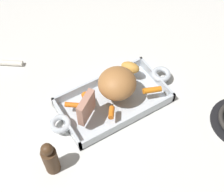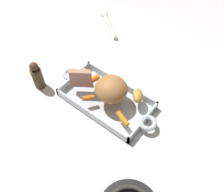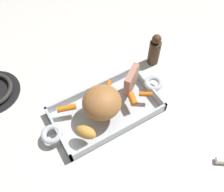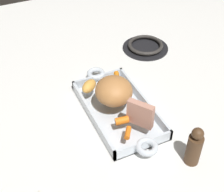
{
  "view_description": "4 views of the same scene",
  "coord_description": "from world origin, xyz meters",
  "px_view_note": "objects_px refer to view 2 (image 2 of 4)",
  "views": [
    {
      "loc": [
        -0.31,
        -0.49,
        0.82
      ],
      "look_at": [
        -0.02,
        -0.01,
        0.07
      ],
      "focal_mm": 49.81,
      "sensor_mm": 36.0,
      "label": 1
    },
    {
      "loc": [
        0.35,
        -0.42,
        0.78
      ],
      "look_at": [
        0.03,
        -0.0,
        0.06
      ],
      "focal_mm": 39.32,
      "sensor_mm": 36.0,
      "label": 2
    },
    {
      "loc": [
        0.2,
        0.38,
        0.73
      ],
      "look_at": [
        -0.03,
        -0.01,
        0.06
      ],
      "focal_mm": 41.18,
      "sensor_mm": 36.0,
      "label": 3
    },
    {
      "loc": [
        -0.68,
        0.34,
        0.75
      ],
      "look_at": [
        0.01,
        0.02,
        0.08
      ],
      "focal_mm": 52.43,
      "sensor_mm": 36.0,
      "label": 4
    }
  ],
  "objects_px": {
    "baby_carrot_center_right": "(88,98)",
    "pepper_mill": "(37,76)",
    "baby_carrot_southwest": "(123,119)",
    "baby_carrot_northeast": "(94,79)",
    "potato_whole": "(138,96)",
    "roasting_dish": "(106,99)",
    "pork_roast": "(111,89)",
    "baby_carrot_center_left": "(86,73)",
    "serving_spoon": "(107,21)",
    "roast_slice_outer": "(81,78)"
  },
  "relations": [
    {
      "from": "baby_carrot_center_right",
      "to": "pepper_mill",
      "type": "distance_m",
      "value": 0.22
    },
    {
      "from": "baby_carrot_southwest",
      "to": "baby_carrot_northeast",
      "type": "xyz_separation_m",
      "value": [
        -0.19,
        0.08,
        0.0
      ]
    },
    {
      "from": "baby_carrot_northeast",
      "to": "potato_whole",
      "type": "height_order",
      "value": "potato_whole"
    },
    {
      "from": "roasting_dish",
      "to": "pepper_mill",
      "type": "bearing_deg",
      "value": -158.61
    },
    {
      "from": "pork_roast",
      "to": "pepper_mill",
      "type": "relative_size",
      "value": 0.92
    },
    {
      "from": "baby_carrot_center_left",
      "to": "pork_roast",
      "type": "bearing_deg",
      "value": -9.3
    },
    {
      "from": "pork_roast",
      "to": "baby_carrot_center_right",
      "type": "distance_m",
      "value": 0.09
    },
    {
      "from": "potato_whole",
      "to": "serving_spoon",
      "type": "bearing_deg",
      "value": 140.82
    },
    {
      "from": "potato_whole",
      "to": "serving_spoon",
      "type": "height_order",
      "value": "potato_whole"
    },
    {
      "from": "pork_roast",
      "to": "serving_spoon",
      "type": "bearing_deg",
      "value": 130.12
    },
    {
      "from": "baby_carrot_northeast",
      "to": "baby_carrot_center_left",
      "type": "bearing_deg",
      "value": 174.44
    },
    {
      "from": "baby_carrot_southwest",
      "to": "serving_spoon",
      "type": "relative_size",
      "value": 0.26
    },
    {
      "from": "pork_roast",
      "to": "baby_carrot_southwest",
      "type": "height_order",
      "value": "pork_roast"
    },
    {
      "from": "baby_carrot_center_right",
      "to": "potato_whole",
      "type": "xyz_separation_m",
      "value": [
        0.14,
        0.11,
        0.01
      ]
    },
    {
      "from": "baby_carrot_center_left",
      "to": "baby_carrot_center_right",
      "type": "bearing_deg",
      "value": -44.51
    },
    {
      "from": "pork_roast",
      "to": "baby_carrot_center_right",
      "type": "bearing_deg",
      "value": -133.02
    },
    {
      "from": "baby_carrot_northeast",
      "to": "pepper_mill",
      "type": "relative_size",
      "value": 0.31
    },
    {
      "from": "baby_carrot_southwest",
      "to": "roasting_dish",
      "type": "bearing_deg",
      "value": 156.43
    },
    {
      "from": "roasting_dish",
      "to": "serving_spoon",
      "type": "xyz_separation_m",
      "value": [
        -0.3,
        0.39,
        -0.0
      ]
    },
    {
      "from": "baby_carrot_center_left",
      "to": "potato_whole",
      "type": "height_order",
      "value": "potato_whole"
    },
    {
      "from": "roasting_dish",
      "to": "potato_whole",
      "type": "xyz_separation_m",
      "value": [
        0.1,
        0.06,
        0.05
      ]
    },
    {
      "from": "baby_carrot_southwest",
      "to": "potato_whole",
      "type": "xyz_separation_m",
      "value": [
        -0.01,
        0.11,
        0.01
      ]
    },
    {
      "from": "pork_roast",
      "to": "serving_spoon",
      "type": "relative_size",
      "value": 0.53
    },
    {
      "from": "baby_carrot_center_left",
      "to": "potato_whole",
      "type": "xyz_separation_m",
      "value": [
        0.23,
        0.03,
        0.01
      ]
    },
    {
      "from": "roasting_dish",
      "to": "baby_carrot_southwest",
      "type": "height_order",
      "value": "baby_carrot_southwest"
    },
    {
      "from": "pork_roast",
      "to": "baby_carrot_southwest",
      "type": "distance_m",
      "value": 0.12
    },
    {
      "from": "baby_carrot_northeast",
      "to": "potato_whole",
      "type": "distance_m",
      "value": 0.18
    },
    {
      "from": "roasting_dish",
      "to": "potato_whole",
      "type": "relative_size",
      "value": 6.94
    },
    {
      "from": "roasting_dish",
      "to": "baby_carrot_center_left",
      "type": "relative_size",
      "value": 10.14
    },
    {
      "from": "baby_carrot_center_left",
      "to": "pepper_mill",
      "type": "distance_m",
      "value": 0.19
    },
    {
      "from": "roast_slice_outer",
      "to": "baby_carrot_center_right",
      "type": "distance_m",
      "value": 0.08
    },
    {
      "from": "baby_carrot_northeast",
      "to": "pepper_mill",
      "type": "height_order",
      "value": "pepper_mill"
    },
    {
      "from": "pork_roast",
      "to": "roast_slice_outer",
      "type": "distance_m",
      "value": 0.13
    },
    {
      "from": "roasting_dish",
      "to": "roast_slice_outer",
      "type": "distance_m",
      "value": 0.13
    },
    {
      "from": "serving_spoon",
      "to": "roast_slice_outer",
      "type": "bearing_deg",
      "value": 151.09
    },
    {
      "from": "baby_carrot_center_right",
      "to": "serving_spoon",
      "type": "height_order",
      "value": "baby_carrot_center_right"
    },
    {
      "from": "roasting_dish",
      "to": "baby_carrot_center_right",
      "type": "distance_m",
      "value": 0.08
    },
    {
      "from": "roast_slice_outer",
      "to": "pepper_mill",
      "type": "distance_m",
      "value": 0.18
    },
    {
      "from": "pork_roast",
      "to": "pepper_mill",
      "type": "bearing_deg",
      "value": -158.38
    },
    {
      "from": "baby_carrot_center_left",
      "to": "baby_carrot_northeast",
      "type": "distance_m",
      "value": 0.05
    },
    {
      "from": "baby_carrot_northeast",
      "to": "serving_spoon",
      "type": "distance_m",
      "value": 0.43
    },
    {
      "from": "potato_whole",
      "to": "baby_carrot_center_left",
      "type": "bearing_deg",
      "value": -173.24
    },
    {
      "from": "baby_carrot_northeast",
      "to": "baby_carrot_center_right",
      "type": "relative_size",
      "value": 0.97
    },
    {
      "from": "roast_slice_outer",
      "to": "baby_carrot_center_left",
      "type": "height_order",
      "value": "roast_slice_outer"
    },
    {
      "from": "baby_carrot_center_right",
      "to": "potato_whole",
      "type": "distance_m",
      "value": 0.18
    },
    {
      "from": "baby_carrot_southwest",
      "to": "serving_spoon",
      "type": "height_order",
      "value": "baby_carrot_southwest"
    },
    {
      "from": "baby_carrot_northeast",
      "to": "potato_whole",
      "type": "xyz_separation_m",
      "value": [
        0.18,
        0.03,
        0.01
      ]
    },
    {
      "from": "potato_whole",
      "to": "serving_spoon",
      "type": "relative_size",
      "value": 0.28
    },
    {
      "from": "roast_slice_outer",
      "to": "baby_carrot_northeast",
      "type": "height_order",
      "value": "roast_slice_outer"
    },
    {
      "from": "potato_whole",
      "to": "roast_slice_outer",
      "type": "bearing_deg",
      "value": -159.05
    }
  ]
}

